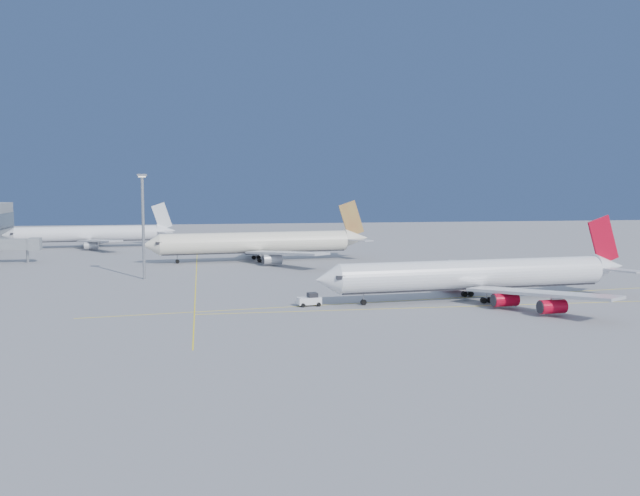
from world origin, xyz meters
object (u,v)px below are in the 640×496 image
Objects in this scene: airliner_virgin at (479,275)px; airliner_etihad at (260,243)px; pushback_tug at (310,300)px; light_mast at (143,217)px; airliner_third at (91,234)px.

airliner_virgin is 81.91m from airliner_etihad.
airliner_etihad is at bearing 83.04° from pushback_tug.
pushback_tug is 0.19× the size of light_mast.
light_mast reaches higher than pushback_tug.
pushback_tug is at bearing 177.03° from airliner_virgin.
airliner_etihad is 45.91m from light_mast.
airliner_etihad is 75.62m from pushback_tug.
airliner_etihad is 1.14× the size of airliner_third.
airliner_third is at bearing 129.24° from airliner_etihad.
airliner_virgin is at bearing -31.64° from light_mast.
airliner_third reaches higher than pushback_tug.
light_mast is (-29.51, -33.99, 9.03)m from airliner_etihad.
light_mast is at bearing 118.81° from pushback_tug.
airliner_virgin is at bearing -71.38° from airliner_etihad.
light_mast is (23.94, -85.37, 9.57)m from airliner_third.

